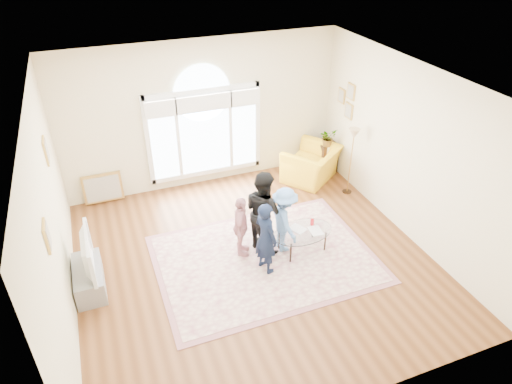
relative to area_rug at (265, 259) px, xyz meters
name	(u,v)px	position (x,y,z in m)	size (l,w,h in m)	color
ground	(254,260)	(-0.20, 0.06, -0.01)	(6.00, 6.00, 0.00)	#532D13
room_shell	(206,119)	(-0.19, 2.89, 1.56)	(6.00, 6.00, 6.00)	beige
area_rug	(265,259)	(0.00, 0.00, 0.00)	(3.60, 2.60, 0.02)	beige
rug_border	(265,259)	(0.00, 0.00, 0.00)	(3.80, 2.80, 0.01)	#965F64
tv_console	(89,278)	(-2.95, 0.36, 0.20)	(0.45, 1.00, 0.42)	gray
television	(83,253)	(-2.94, 0.36, 0.72)	(0.17, 1.08, 0.62)	black
coffee_table	(303,232)	(0.72, 0.00, 0.39)	(1.19, 0.83, 0.54)	silver
armchair	(311,164)	(2.05, 2.26, 0.38)	(1.19, 1.04, 0.77)	yellow
side_cabinet	(326,156)	(2.58, 2.57, 0.34)	(0.40, 0.50, 0.70)	black
floor_lamp	(353,139)	(2.54, 1.45, 1.27)	(0.31, 0.31, 1.51)	black
plant_pedestal	(326,159)	(2.50, 2.41, 0.34)	(0.20, 0.20, 0.70)	white
potted_plant	(328,137)	(2.50, 2.41, 0.90)	(0.37, 0.32, 0.42)	#33722D
leaning_picture	(106,202)	(-2.47, 2.96, -0.01)	(0.80, 0.05, 0.62)	tan
child_navy	(266,238)	(-0.09, -0.24, 0.67)	(0.48, 0.32, 1.33)	#101A34
child_black	(263,211)	(0.10, 0.35, 0.79)	(0.75, 0.59, 1.55)	black
child_pink	(241,227)	(-0.34, 0.30, 0.59)	(0.68, 0.28, 1.16)	pink
child_blue	(284,220)	(0.43, 0.16, 0.64)	(0.81, 0.47, 1.26)	#5A89CA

